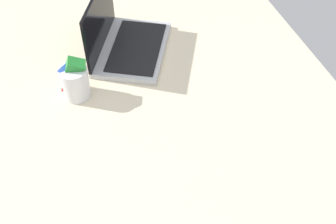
{
  "coord_description": "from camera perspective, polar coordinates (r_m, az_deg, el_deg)",
  "views": [
    {
      "loc": [
        -85.37,
        15.81,
        118.35
      ],
      "look_at": [
        -4.43,
        -10.02,
        24.0
      ],
      "focal_mm": 45.78,
      "sensor_mm": 36.0,
      "label": 1
    }
  ],
  "objects": [
    {
      "name": "bed_mattress",
      "position": [
        1.4,
        -4.48,
        -3.76
      ],
      "size": [
        180.0,
        140.0,
        18.0
      ],
      "primitive_type": "cube",
      "color": "beige",
      "rests_on": "ground"
    },
    {
      "name": "snack_cup",
      "position": [
        1.39,
        -12.35,
        4.03
      ],
      "size": [
        9.0,
        9.57,
        14.65
      ],
      "color": "silver",
      "rests_on": "bed_mattress"
    },
    {
      "name": "laptop",
      "position": [
        1.55,
        -5.92,
        9.43
      ],
      "size": [
        39.8,
        35.33,
        23.0
      ],
      "rotation": [
        0.0,
        0.0,
        -0.46
      ],
      "color": "#B7BABC",
      "rests_on": "bed_mattress"
    }
  ]
}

